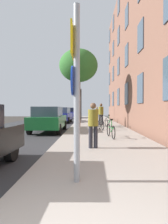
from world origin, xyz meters
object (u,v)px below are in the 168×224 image
(sign_post, at_px, (76,84))
(car_1, at_px, (49,119))
(traffic_light, at_px, (80,99))
(tree_near, at_px, (79,66))
(pedestrian_0, at_px, (93,122))
(car_3, at_px, (72,113))
(car_2, at_px, (62,115))
(bicycle_2, at_px, (108,122))
(pedestrian_2, at_px, (97,113))
(pedestrian_1, at_px, (101,113))
(bicycle_0, at_px, (111,130))
(bicycle_1, at_px, (101,124))

(sign_post, distance_m, car_1, 9.14)
(traffic_light, bearing_deg, tree_near, -88.54)
(pedestrian_0, distance_m, car_3, 22.41)
(pedestrian_0, height_order, car_2, pedestrian_0)
(bicycle_2, height_order, pedestrian_0, pedestrian_0)
(tree_near, bearing_deg, pedestrian_2, 73.29)
(sign_post, height_order, bicycle_2, sign_post)
(pedestrian_1, distance_m, car_1, 5.24)
(bicycle_0, height_order, bicycle_1, bicycle_1)
(pedestrian_2, bearing_deg, car_2, 177.76)
(traffic_light, bearing_deg, car_2, -129.29)
(bicycle_0, relative_size, bicycle_1, 1.02)
(pedestrian_2, height_order, car_3, pedestrian_2)
(car_1, height_order, car_3, same)
(pedestrian_1, height_order, pedestrian_2, pedestrian_1)
(pedestrian_0, bearing_deg, car_2, 102.26)
(bicycle_1, height_order, bicycle_2, bicycle_1)
(pedestrian_0, xyz_separation_m, car_3, (-2.66, 22.25, -0.19))
(traffic_light, distance_m, pedestrian_1, 7.31)
(pedestrian_0, bearing_deg, tree_near, 96.42)
(traffic_light, relative_size, car_1, 0.87)
(car_2, bearing_deg, bicycle_1, -64.81)
(pedestrian_1, xyz_separation_m, car_1, (-3.61, -3.78, -0.31))
(pedestrian_2, bearing_deg, car_3, 111.87)
(tree_near, xyz_separation_m, pedestrian_1, (1.81, 1.15, -3.63))
(sign_post, distance_m, pedestrian_1, 12.64)
(tree_near, xyz_separation_m, bicycle_1, (1.60, -2.18, -4.30))
(pedestrian_2, xyz_separation_m, car_2, (-3.77, 0.15, -0.17))
(bicycle_0, distance_m, car_1, 4.78)
(bicycle_2, relative_size, car_2, 0.37)
(tree_near, height_order, car_1, tree_near)
(bicycle_1, height_order, pedestrian_0, pedestrian_0)
(bicycle_2, xyz_separation_m, car_2, (-4.35, 6.29, 0.36))
(bicycle_0, relative_size, pedestrian_0, 1.04)
(bicycle_0, bearing_deg, car_2, 109.07)
(bicycle_1, bearing_deg, tree_near, 126.36)
(bicycle_2, height_order, pedestrian_2, pedestrian_2)
(bicycle_1, xyz_separation_m, car_1, (-3.40, -0.46, 0.36))
(pedestrian_0, bearing_deg, sign_post, -97.49)
(traffic_light, relative_size, car_3, 0.81)
(sign_post, xyz_separation_m, pedestrian_0, (0.42, 3.17, -0.97))
(traffic_light, bearing_deg, car_1, -98.51)
(sign_post, height_order, bicycle_0, sign_post)
(bicycle_1, bearing_deg, traffic_light, 100.06)
(tree_near, distance_m, pedestrian_1, 4.21)
(tree_near, height_order, car_3, tree_near)
(car_3, bearing_deg, bicycle_2, -74.74)
(bicycle_0, height_order, car_3, car_3)
(sign_post, xyz_separation_m, bicycle_2, (1.74, 10.81, -1.52))
(bicycle_0, height_order, bicycle_2, bicycle_2)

